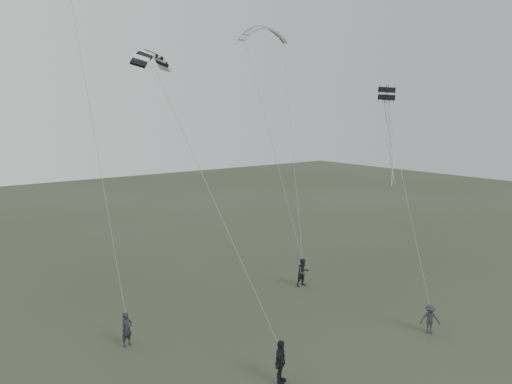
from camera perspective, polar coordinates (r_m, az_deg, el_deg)
ground at (r=27.35m, az=5.65°, el=-16.48°), size 140.00×140.00×0.00m
flyer_left at (r=27.09m, az=-14.56°, el=-14.94°), size 0.75×0.61×1.77m
flyer_right at (r=34.66m, az=5.41°, el=-9.13°), size 1.00×0.81×1.93m
flyer_center at (r=23.10m, az=2.82°, el=-18.80°), size 1.23×1.03×1.97m
flyer_far at (r=29.19m, az=19.28°, el=-13.54°), size 1.16×1.15×1.60m
kite_pale_large at (r=40.79m, az=0.95°, el=18.27°), size 4.23×2.06×1.81m
kite_striped at (r=26.37m, az=-11.82°, el=15.24°), size 3.06×2.62×1.36m
kite_box at (r=30.96m, az=14.71°, el=10.83°), size 0.76×0.82×0.81m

